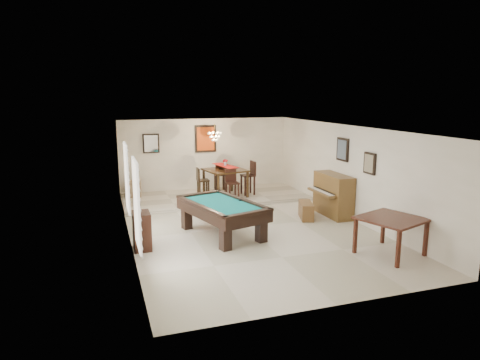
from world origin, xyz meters
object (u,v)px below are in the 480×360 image
upright_piano (329,195)px  dining_chair_south (232,185)px  piano_bench (306,210)px  flower_vase (225,162)px  chandelier (215,133)px  dining_chair_west (203,183)px  apothecary_chest (142,231)px  dining_table (225,181)px  dining_chair_north (220,177)px  corner_bench (134,189)px  pool_table (222,219)px  dining_chair_east (248,178)px  square_table (390,236)px

upright_piano → dining_chair_south: size_ratio=1.44×
piano_bench → flower_vase: (-1.52, 2.85, 1.02)m
flower_vase → chandelier: 1.01m
dining_chair_south → dining_chair_west: 1.08m
upright_piano → dining_chair_west: size_ratio=1.47×
apothecary_chest → flower_vase: bearing=51.4°
piano_bench → dining_chair_south: dining_chair_south is taller
flower_vase → dining_chair_south: 0.96m
apothecary_chest → dining_chair_south: bearing=45.3°
dining_table → dining_chair_north: size_ratio=1.21×
piano_bench → dining_chair_west: (-2.27, 2.88, 0.38)m
dining_table → dining_chair_north: 0.78m
piano_bench → chandelier: (-1.83, 2.97, 1.97)m
corner_bench → apothecary_chest: bearing=-92.7°
dining_chair_south → chandelier: 1.82m
pool_table → dining_table: bearing=56.7°
dining_table → dining_chair_west: bearing=177.8°
upright_piano → dining_chair_north: bearing=122.0°
upright_piano → dining_chair_east: (-1.48, 2.78, 0.08)m
dining_table → upright_piano: bearing=-51.0°
dining_chair_west → chandelier: (0.43, 0.08, 1.59)m
pool_table → upright_piano: bearing=-4.0°
pool_table → dining_chair_north: dining_chair_north is taller
upright_piano → piano_bench: size_ratio=1.74×
apothecary_chest → dining_table: size_ratio=0.69×
apothecary_chest → corner_bench: size_ratio=1.54×
chandelier → square_table: bearing=-69.1°
dining_table → dining_chair_east: bearing=-0.7°
dining_chair_south → dining_chair_east: size_ratio=0.89×
dining_chair_west → upright_piano: bearing=-132.2°
corner_bench → dining_chair_east: bearing=-14.6°
piano_bench → dining_table: 3.25m
square_table → flower_vase: size_ratio=5.39×
upright_piano → dining_table: upright_piano is taller
dining_chair_west → square_table: bearing=-154.4°
apothecary_chest → chandelier: chandelier is taller
pool_table → dining_chair_west: bearing=68.5°
dining_chair_east → dining_table: bearing=-94.3°
apothecary_chest → dining_chair_west: dining_chair_west is taller
piano_bench → apothecary_chest: bearing=-167.5°
square_table → pool_table: bearing=141.9°
pool_table → apothecary_chest: 2.02m
dining_chair_north → piano_bench: bearing=116.7°
dining_table → dining_chair_north: dining_table is taller
dining_table → piano_bench: bearing=-62.0°
corner_bench → dining_chair_south: bearing=-30.2°
dining_chair_east → apothecary_chest: bearing=-48.7°
square_table → dining_chair_south: 5.54m
corner_bench → square_table: bearing=-54.7°
upright_piano → flower_vase: size_ratio=6.49×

